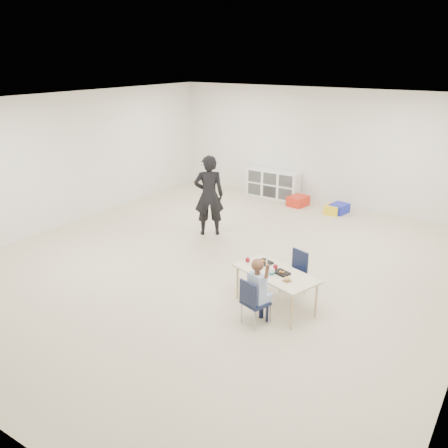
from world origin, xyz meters
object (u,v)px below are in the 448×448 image
Objects in this scene: table at (275,290)px; child at (256,289)px; cubby_shelf at (273,184)px; chair_near at (256,302)px; adult at (209,195)px.

child is (-0.02, -0.55, 0.25)m from table.
chair_near is at bearing -64.32° from cubby_shelf.
child is 6.29m from cubby_shelf.
chair_near is 6.29m from cubby_shelf.
cubby_shelf is 3.19m from adult.
table is at bearing 105.80° from child.
chair_near reaches higher than table.
adult is at bearing 152.98° from child.
cubby_shelf is at bearing 133.33° from child.
table is 1.27× the size of child.
child is at bearing 97.75° from adult.
table is 5.80m from cubby_shelf.
child reaches higher than cubby_shelf.
adult is at bearing 152.98° from chair_near.
cubby_shelf is (-2.74, 5.12, 0.06)m from table.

